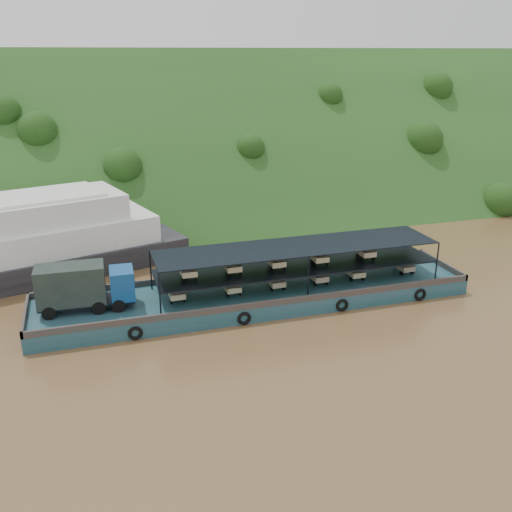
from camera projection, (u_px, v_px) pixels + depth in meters
name	position (u px, v px, depth m)	size (l,w,h in m)	color
ground	(290.00, 302.00, 46.49)	(160.00, 160.00, 0.00)	brown
hillside	(199.00, 200.00, 78.87)	(140.00, 28.00, 28.00)	#1D3C15
cargo_barge	(240.00, 292.00, 45.58)	(35.00, 7.18, 4.73)	#134245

